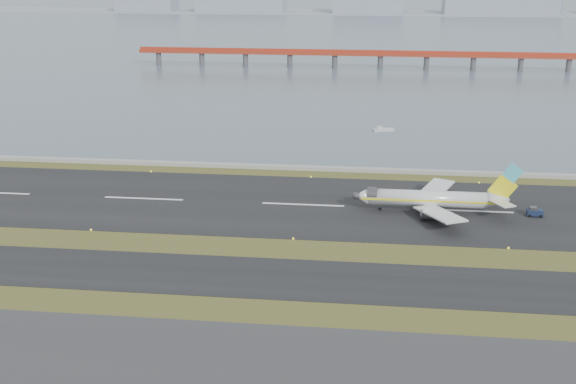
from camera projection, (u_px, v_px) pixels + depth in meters
The scene contains 10 objects.
ground at pixel (289, 253), 147.48m from camera, with size 1000.00×1000.00×0.00m, color #384518.
taxiway_strip at pixel (282, 278), 136.16m from camera, with size 1000.00×18.00×0.10m, color black.
runway_strip at pixel (303, 205), 175.74m from camera, with size 1000.00×45.00×0.10m, color black.
seawall at pixel (313, 168), 203.87m from camera, with size 1000.00×2.50×1.00m, color gray.
bay_water at pixel (353, 28), 581.01m from camera, with size 1400.00×800.00×1.30m, color #485668.
red_pier at pixel (381, 55), 378.63m from camera, with size 260.00×5.00×10.20m.
far_shoreline at pixel (372, 7), 728.41m from camera, with size 1400.00×80.00×60.50m.
airliner at pixel (434, 199), 169.49m from camera, with size 38.52×32.89×12.80m.
pushback_tug at pixel (534, 212), 167.78m from camera, with size 3.64×2.20×2.31m.
workboat_near at pixel (383, 129), 248.11m from camera, with size 7.38×3.95×1.71m.
Camera 1 is at (15.26, -135.07, 58.59)m, focal length 45.00 mm.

